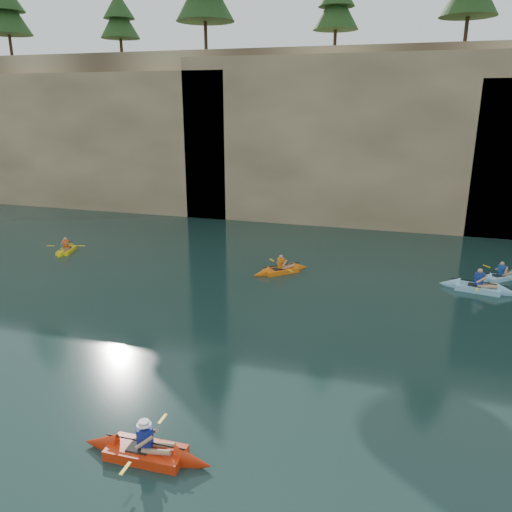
# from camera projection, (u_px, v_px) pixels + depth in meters

# --- Properties ---
(ground) EXTENTS (160.00, 160.00, 0.00)m
(ground) POSITION_uv_depth(u_px,v_px,m) (199.00, 396.00, 14.43)
(ground) COLOR black
(ground) RESTS_ON ground
(cliff) EXTENTS (70.00, 16.00, 12.00)m
(cliff) POSITION_uv_depth(u_px,v_px,m) (343.00, 129.00, 40.08)
(cliff) COLOR tan
(cliff) RESTS_ON ground
(cliff_slab_west) EXTENTS (26.00, 2.40, 10.56)m
(cliff_slab_west) POSITION_uv_depth(u_px,v_px,m) (74.00, 140.00, 39.03)
(cliff_slab_west) COLOR tan
(cliff_slab_west) RESTS_ON ground
(cliff_slab_center) EXTENTS (24.00, 2.40, 11.40)m
(cliff_slab_center) POSITION_uv_depth(u_px,v_px,m) (359.00, 140.00, 32.85)
(cliff_slab_center) COLOR tan
(cliff_slab_center) RESTS_ON ground
(sea_cave_west) EXTENTS (4.50, 1.00, 4.00)m
(sea_cave_west) POSITION_uv_depth(u_px,v_px,m) (95.00, 184.00, 38.86)
(sea_cave_west) COLOR black
(sea_cave_west) RESTS_ON ground
(sea_cave_center) EXTENTS (3.50, 1.00, 3.20)m
(sea_cave_center) POSITION_uv_depth(u_px,v_px,m) (268.00, 199.00, 35.12)
(sea_cave_center) COLOR black
(sea_cave_center) RESTS_ON ground
(sea_cave_east) EXTENTS (5.00, 1.00, 4.50)m
(sea_cave_east) POSITION_uv_depth(u_px,v_px,m) (484.00, 200.00, 31.08)
(sea_cave_east) COLOR black
(sea_cave_east) RESTS_ON ground
(main_kayaker) EXTENTS (3.37, 2.28, 1.25)m
(main_kayaker) POSITION_uv_depth(u_px,v_px,m) (146.00, 451.00, 11.90)
(main_kayaker) COLOR red
(main_kayaker) RESTS_ON ground
(kayaker_orange) EXTENTS (2.69, 2.59, 1.15)m
(kayaker_orange) POSITION_uv_depth(u_px,v_px,m) (281.00, 270.00, 24.76)
(kayaker_orange) COLOR orange
(kayaker_orange) RESTS_ON ground
(kayaker_ltblue_near) EXTENTS (3.42, 2.54, 1.32)m
(kayaker_ltblue_near) POSITION_uv_depth(u_px,v_px,m) (478.00, 288.00, 22.37)
(kayaker_ltblue_near) COLOR #8AC4E6
(kayaker_ltblue_near) RESTS_ON ground
(kayaker_yellow) EXTENTS (2.08, 2.70, 1.07)m
(kayaker_yellow) POSITION_uv_depth(u_px,v_px,m) (66.00, 250.00, 28.14)
(kayaker_yellow) COLOR yellow
(kayaker_yellow) RESTS_ON ground
(kayaker_ltblue_mid) EXTENTS (2.66, 2.31, 1.09)m
(kayaker_ltblue_mid) POSITION_uv_depth(u_px,v_px,m) (500.00, 277.00, 23.86)
(kayaker_ltblue_mid) COLOR #91D9F3
(kayaker_ltblue_mid) RESTS_ON ground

